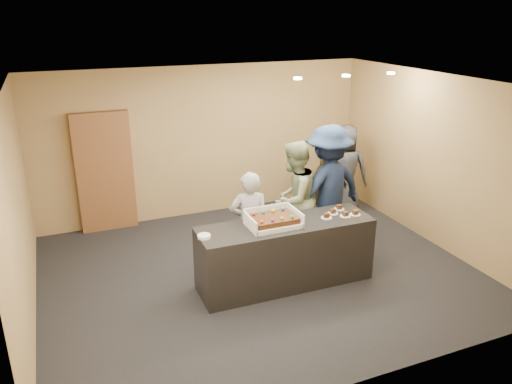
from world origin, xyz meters
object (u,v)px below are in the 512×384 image
person_server_grey (249,224)px  person_sage_man (293,199)px  storage_cabinet (105,172)px  cake_box (273,222)px  plate_stack (204,236)px  person_brown_extra (326,192)px  person_navy_man (328,188)px  serving_counter (285,254)px  person_dark_suit (344,171)px  sheet_cake (274,219)px

person_server_grey → person_sage_man: person_sage_man is taller
storage_cabinet → person_sage_man: storage_cabinet is taller
cake_box → person_server_grey: 0.49m
plate_stack → person_brown_extra: (2.36, 1.04, -0.10)m
person_server_grey → person_sage_man: (0.86, 0.35, 0.13)m
person_sage_man → person_navy_man: person_navy_man is taller
cake_box → person_server_grey: size_ratio=0.45×
serving_counter → person_navy_man: (1.10, 0.81, 0.54)m
cake_box → person_dark_suit: 2.85m
person_sage_man → person_brown_extra: size_ratio=1.09×
sheet_cake → person_navy_man: size_ratio=0.30×
person_navy_man → person_brown_extra: person_navy_man is taller
serving_counter → plate_stack: 1.23m
serving_counter → cake_box: bearing=172.9°
person_server_grey → person_brown_extra: (1.57, 0.59, 0.06)m
person_navy_man → cake_box: bearing=21.4°
cake_box → storage_cabinet: bearing=123.0°
sheet_cake → person_dark_suit: size_ratio=0.34×
person_brown_extra → cake_box: bearing=15.8°
person_navy_man → serving_counter: bearing=26.3°
plate_stack → person_brown_extra: 2.59m
person_server_grey → sheet_cake: bearing=122.6°
plate_stack → cake_box: bearing=1.9°
person_brown_extra → person_dark_suit: 1.12m
cake_box → person_brown_extra: (1.41, 1.01, -0.12)m
storage_cabinet → person_server_grey: (1.66, -2.38, -0.25)m
person_navy_man → sheet_cake: bearing=22.2°
person_server_grey → person_navy_man: person_navy_man is taller
serving_counter → storage_cabinet: (-2.01, 2.83, 0.57)m
serving_counter → cake_box: 0.53m
person_server_grey → person_sage_man: 0.93m
sheet_cake → person_server_grey: bearing=109.9°
person_brown_extra → person_dark_suit: (0.82, 0.77, 0.03)m
person_navy_man → person_dark_suit: 1.38m
sheet_cake → plate_stack: 0.96m
storage_cabinet → cake_box: bearing=-57.0°
cake_box → person_dark_suit: bearing=38.7°
plate_stack → person_server_grey: 0.93m
plate_stack → serving_counter: bearing=0.3°
storage_cabinet → plate_stack: storage_cabinet is taller
sheet_cake → storage_cabinet: bearing=122.8°
plate_stack → person_dark_suit: bearing=29.7°
cake_box → person_navy_man: person_navy_man is taller
plate_stack → person_server_grey: size_ratio=0.11×
serving_counter → person_server_grey: size_ratio=1.57×
storage_cabinet → person_navy_man: size_ratio=1.03×
storage_cabinet → serving_counter: bearing=-54.7°
cake_box → plate_stack: bearing=-178.1°
serving_counter → person_sage_man: person_sage_man is taller
sheet_cake → person_sage_man: 1.06m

